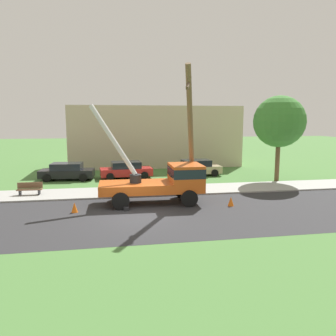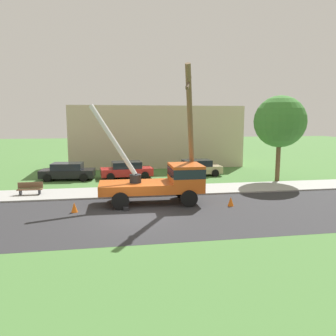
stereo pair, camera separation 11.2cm
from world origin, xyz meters
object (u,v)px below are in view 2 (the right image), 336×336
(roadside_tree_near, at_px, (280,122))
(traffic_cone_ahead, at_px, (231,201))
(parked_sedan_black, at_px, (68,171))
(leaning_utility_pole, at_px, (191,133))
(parked_sedan_red, at_px, (127,170))
(park_bench, at_px, (30,189))
(traffic_cone_behind, at_px, (74,207))
(traffic_cone_curbside, at_px, (185,194))
(parked_sedan_tan, at_px, (197,168))
(utility_truck, at_px, (165,180))

(roadside_tree_near, bearing_deg, traffic_cone_ahead, -133.41)
(traffic_cone_ahead, distance_m, parked_sedan_black, 14.84)
(leaning_utility_pole, distance_m, parked_sedan_red, 9.88)
(traffic_cone_ahead, height_order, parked_sedan_red, parked_sedan_red)
(leaning_utility_pole, distance_m, park_bench, 11.30)
(traffic_cone_behind, distance_m, traffic_cone_curbside, 7.12)
(parked_sedan_red, height_order, parked_sedan_tan, same)
(traffic_cone_behind, height_order, parked_sedan_red, parked_sedan_red)
(leaning_utility_pole, height_order, parked_sedan_red, leaning_utility_pole)
(traffic_cone_ahead, distance_m, traffic_cone_behind, 8.97)
(traffic_cone_behind, xyz_separation_m, roadside_tree_near, (15.53, 6.77, 4.57))
(traffic_cone_curbside, xyz_separation_m, parked_sedan_tan, (2.87, 8.24, 0.43))
(leaning_utility_pole, height_order, park_bench, leaning_utility_pole)
(parked_sedan_black, distance_m, park_bench, 5.93)
(traffic_cone_behind, relative_size, parked_sedan_red, 0.12)
(parked_sedan_red, bearing_deg, utility_truck, -77.98)
(park_bench, bearing_deg, traffic_cone_curbside, -13.12)
(leaning_utility_pole, relative_size, park_bench, 5.16)
(park_bench, bearing_deg, parked_sedan_tan, 24.42)
(utility_truck, relative_size, parked_sedan_black, 1.49)
(parked_sedan_black, bearing_deg, traffic_cone_curbside, -43.81)
(utility_truck, bearing_deg, parked_sedan_tan, 64.51)
(parked_sedan_red, xyz_separation_m, roadside_tree_near, (12.19, -3.51, 4.14))
(parked_sedan_black, distance_m, parked_sedan_red, 4.94)
(traffic_cone_behind, xyz_separation_m, parked_sedan_tan, (9.63, 10.46, 0.43))
(leaning_utility_pole, relative_size, parked_sedan_red, 1.82)
(traffic_cone_curbside, distance_m, park_bench, 10.36)
(traffic_cone_curbside, distance_m, parked_sedan_black, 11.59)
(traffic_cone_behind, bearing_deg, leaning_utility_pole, 14.26)
(parked_sedan_tan, bearing_deg, traffic_cone_behind, -132.64)
(traffic_cone_ahead, distance_m, roadside_tree_near, 10.59)
(traffic_cone_curbside, relative_size, parked_sedan_tan, 0.12)
(traffic_cone_curbside, xyz_separation_m, parked_sedan_red, (-3.42, 8.05, 0.43))
(parked_sedan_red, bearing_deg, park_bench, -139.48)
(parked_sedan_red, bearing_deg, leaning_utility_pole, -66.95)
(leaning_utility_pole, distance_m, parked_sedan_tan, 9.74)
(utility_truck, height_order, traffic_cone_ahead, utility_truck)
(utility_truck, xyz_separation_m, parked_sedan_tan, (4.38, 9.18, -0.70))
(traffic_cone_behind, relative_size, roadside_tree_near, 0.08)
(parked_sedan_black, distance_m, roadside_tree_near, 17.97)
(parked_sedan_tan, bearing_deg, roadside_tree_near, -32.01)
(traffic_cone_curbside, bearing_deg, leaning_utility_pole, -66.42)
(utility_truck, relative_size, roadside_tree_near, 0.97)
(parked_sedan_red, height_order, park_bench, parked_sedan_red)
(traffic_cone_behind, height_order, traffic_cone_curbside, same)
(leaning_utility_pole, distance_m, roadside_tree_near, 9.95)
(utility_truck, distance_m, parked_sedan_red, 9.22)
(utility_truck, bearing_deg, traffic_cone_curbside, 32.04)
(parked_sedan_tan, relative_size, park_bench, 2.80)
(traffic_cone_curbside, height_order, parked_sedan_tan, parked_sedan_tan)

